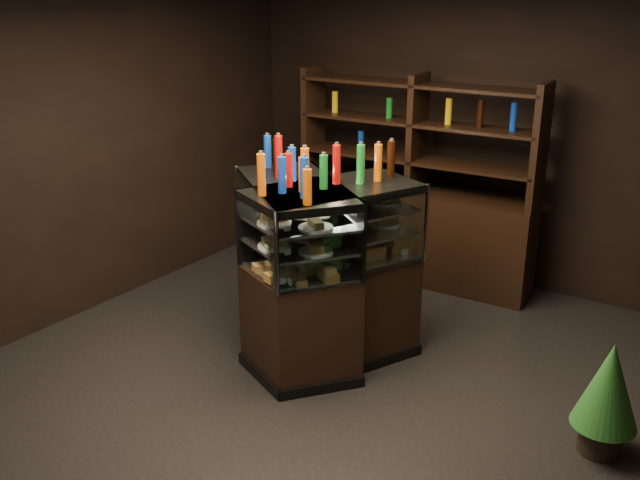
# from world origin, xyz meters

# --- Properties ---
(ground) EXTENTS (5.00, 5.00, 0.00)m
(ground) POSITION_xyz_m (0.00, 0.00, 0.00)
(ground) COLOR black
(ground) RESTS_ON ground
(room_shell) EXTENTS (5.02, 5.02, 3.01)m
(room_shell) POSITION_xyz_m (0.00, 0.00, 1.94)
(room_shell) COLOR black
(room_shell) RESTS_ON ground
(display_case) EXTENTS (1.54, 1.44, 1.41)m
(display_case) POSITION_xyz_m (-0.33, 0.20, 0.47)
(display_case) COLOR black
(display_case) RESTS_ON ground
(food_display) EXTENTS (1.13, 1.16, 0.43)m
(food_display) POSITION_xyz_m (-0.33, 0.20, 1.07)
(food_display) COLOR gold
(food_display) RESTS_ON display_case
(bottles_top) EXTENTS (0.96, 1.02, 0.30)m
(bottles_top) POSITION_xyz_m (-0.33, 0.21, 1.54)
(bottles_top) COLOR #B20C0A
(bottles_top) RESTS_ON display_case
(potted_conifer) EXTENTS (0.40, 0.40, 0.86)m
(potted_conifer) POSITION_xyz_m (1.84, 0.22, 0.49)
(potted_conifer) COLOR black
(potted_conifer) RESTS_ON ground
(back_shelving) EXTENTS (2.36, 0.54, 2.00)m
(back_shelving) POSITION_xyz_m (-0.45, 2.05, 0.61)
(back_shelving) COLOR black
(back_shelving) RESTS_ON ground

